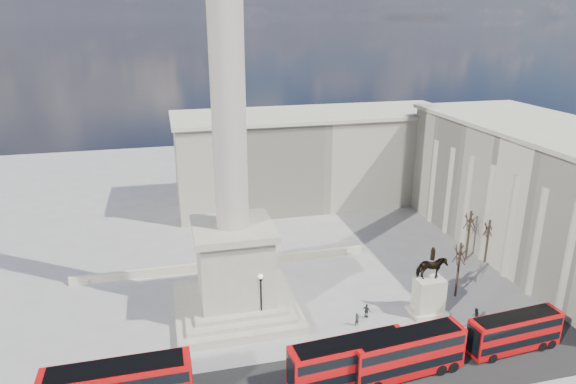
# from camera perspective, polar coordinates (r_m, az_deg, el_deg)

# --- Properties ---
(ground) EXTENTS (180.00, 180.00, 0.00)m
(ground) POSITION_cam_1_polar(r_m,az_deg,el_deg) (58.16, -5.05, -15.43)
(ground) COLOR #9B9793
(ground) RESTS_ON ground
(nelsons_column) EXTENTS (14.00, 14.00, 49.85)m
(nelsons_column) POSITION_cam_1_polar(r_m,az_deg,el_deg) (56.64, -6.22, -1.71)
(nelsons_column) COLOR #B3AD95
(nelsons_column) RESTS_ON ground
(balustrade_wall) EXTENTS (40.00, 0.60, 1.10)m
(balustrade_wall) POSITION_cam_1_polar(r_m,az_deg,el_deg) (71.62, -7.10, -7.99)
(balustrade_wall) COLOR beige
(balustrade_wall) RESTS_ON ground
(building_east) EXTENTS (19.00, 46.00, 18.60)m
(building_east) POSITION_cam_1_polar(r_m,az_deg,el_deg) (80.87, 26.71, -0.04)
(building_east) COLOR beige
(building_east) RESTS_ON ground
(building_northeast) EXTENTS (51.00, 17.00, 16.60)m
(building_northeast) POSITION_cam_1_polar(r_m,az_deg,el_deg) (94.81, 2.97, 3.90)
(building_northeast) COLOR beige
(building_northeast) RESTS_ON ground
(red_bus_b) EXTENTS (11.58, 3.49, 4.63)m
(red_bus_b) POSITION_cam_1_polar(r_m,az_deg,el_deg) (50.38, 6.86, -18.22)
(red_bus_b) COLOR #BC090A
(red_bus_b) RESTS_ON ground
(red_bus_c) EXTENTS (11.60, 3.69, 4.63)m
(red_bus_c) POSITION_cam_1_polar(r_m,az_deg,el_deg) (52.34, 13.13, -17.04)
(red_bus_c) COLOR #BC090A
(red_bus_c) RESTS_ON ground
(red_bus_d) EXTENTS (10.25, 3.13, 4.10)m
(red_bus_d) POSITION_cam_1_polar(r_m,az_deg,el_deg) (59.17, 23.91, -14.04)
(red_bus_d) COLOR #BC090A
(red_bus_d) RESTS_ON ground
(victorian_lamp) EXTENTS (0.56, 0.56, 6.49)m
(victorian_lamp) POSITION_cam_1_polar(r_m,az_deg,el_deg) (57.25, -3.02, -11.47)
(victorian_lamp) COLOR black
(victorian_lamp) RESTS_ON ground
(equestrian_statue) EXTENTS (4.06, 3.04, 8.43)m
(equestrian_statue) POSITION_cam_1_polar(r_m,az_deg,el_deg) (62.09, 15.41, -10.54)
(equestrian_statue) COLOR beige
(equestrian_statue) RESTS_ON ground
(bare_tree_near) EXTENTS (1.72, 1.72, 7.54)m
(bare_tree_near) POSITION_cam_1_polar(r_m,az_deg,el_deg) (65.34, 18.59, -6.38)
(bare_tree_near) COLOR #332319
(bare_tree_near) RESTS_ON ground
(bare_tree_mid) EXTENTS (1.76, 1.76, 6.68)m
(bare_tree_mid) POSITION_cam_1_polar(r_m,az_deg,el_deg) (76.00, 21.45, -3.70)
(bare_tree_mid) COLOR #332319
(bare_tree_mid) RESTS_ON ground
(bare_tree_far) EXTENTS (1.89, 1.89, 7.72)m
(bare_tree_far) POSITION_cam_1_polar(r_m,az_deg,el_deg) (75.57, 19.60, -2.93)
(bare_tree_far) COLOR #332319
(bare_tree_far) RESTS_ON ground
(pedestrian_walking) EXTENTS (0.66, 0.54, 1.55)m
(pedestrian_walking) POSITION_cam_1_polar(r_m,az_deg,el_deg) (59.35, 7.67, -13.88)
(pedestrian_walking) COLOR black
(pedestrian_walking) RESTS_ON ground
(pedestrian_standing) EXTENTS (1.17, 1.16, 1.91)m
(pedestrian_standing) POSITION_cam_1_polar(r_m,az_deg,el_deg) (62.73, 20.10, -12.83)
(pedestrian_standing) COLOR black
(pedestrian_standing) RESTS_ON ground
(pedestrian_crossing) EXTENTS (0.96, 1.06, 1.74)m
(pedestrian_crossing) POSITION_cam_1_polar(r_m,az_deg,el_deg) (60.87, 8.73, -12.92)
(pedestrian_crossing) COLOR black
(pedestrian_crossing) RESTS_ON ground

